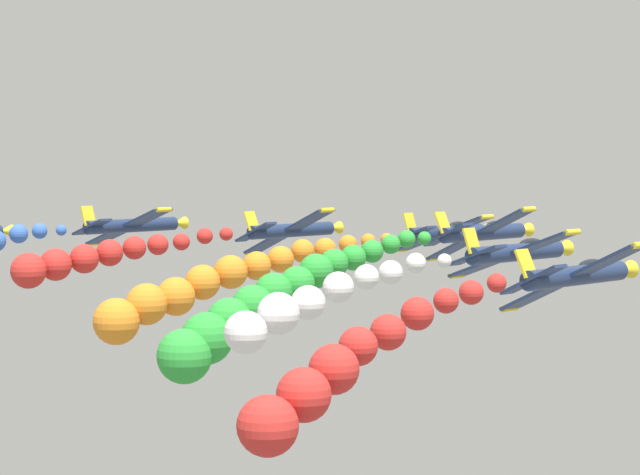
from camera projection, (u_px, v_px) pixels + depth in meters
name	position (u px, v px, depth m)	size (l,w,h in m)	color
airplane_lead	(447.00, 232.00, 117.90)	(9.16, 10.35, 3.51)	navy
smoke_trail_lead	(196.00, 289.00, 100.84)	(5.22, 26.16, 6.60)	orange
airplane_left_inner	(293.00, 230.00, 117.96)	(8.89, 10.35, 4.18)	navy
smoke_trail_left_inner	(89.00, 258.00, 103.56)	(2.72, 19.56, 3.58)	red
airplane_right_inner	(484.00, 232.00, 105.28)	(8.83, 10.35, 4.33)	navy
smoke_trail_right_inner	(250.00, 313.00, 89.69)	(3.74, 22.81, 8.38)	green
airplane_left_outer	(133.00, 225.00, 117.94)	(9.15, 10.35, 3.52)	navy
airplane_right_outer	(517.00, 252.00, 91.09)	(9.12, 10.35, 3.57)	navy
smoke_trail_right_outer	(305.00, 305.00, 76.84)	(2.22, 17.85, 4.36)	white
airplane_high_slot	(577.00, 275.00, 79.93)	(8.80, 10.35, 4.41)	navy
smoke_trail_high_slot	(335.00, 373.00, 63.98)	(3.54, 19.98, 6.38)	red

